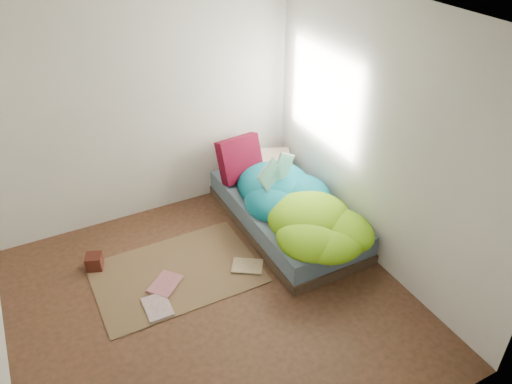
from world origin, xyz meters
The scene contains 12 objects.
ground centered at (0.00, 0.00, 0.00)m, with size 3.50×3.50×0.00m, color #3C2917.
room_walls centered at (0.01, 0.01, 1.63)m, with size 3.54×3.54×2.62m.
bed centered at (1.22, 0.72, 0.17)m, with size 1.00×2.00×0.34m.
duvet centered at (1.22, 0.50, 0.51)m, with size 0.96×1.84×0.34m, color #085881, non-canonical shape.
rug centered at (-0.15, 0.55, 0.01)m, with size 1.60×1.10×0.01m, color brown.
pillow_floral centered at (1.44, 1.54, 0.40)m, with size 0.52×0.32×0.12m, color beige.
pillow_magenta centered at (0.99, 1.41, 0.59)m, with size 0.50×0.16×0.50m, color #430418.
open_book centered at (1.13, 0.78, 0.82)m, with size 0.47×0.10×0.28m, color #31832B, non-canonical shape.
wooden_box centered at (-0.85, 1.00, 0.09)m, with size 0.16×0.16×0.16m, color #38120C.
floor_book_a centered at (-0.59, 0.18, 0.02)m, with size 0.24×0.32×0.02m, color silver.
floor_book_b centered at (-0.38, 0.52, 0.03)m, with size 0.24×0.32×0.03m, color #B76972.
floor_book_c centered at (0.46, 0.20, 0.02)m, with size 0.22×0.31×0.02m, color tan.
Camera 1 is at (-1.17, -3.13, 3.43)m, focal length 35.00 mm.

